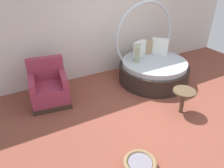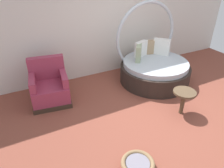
# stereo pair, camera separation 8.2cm
# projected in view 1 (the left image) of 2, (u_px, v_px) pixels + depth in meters

# --- Properties ---
(ground_plane) EXTENTS (8.00, 8.00, 0.02)m
(ground_plane) POSITION_uv_depth(u_px,v_px,m) (158.00, 112.00, 4.35)
(ground_plane) COLOR brown
(back_wall) EXTENTS (8.00, 0.12, 3.11)m
(back_wall) POSITION_uv_depth(u_px,v_px,m) (108.00, 14.00, 5.26)
(back_wall) COLOR silver
(back_wall) RESTS_ON ground_plane
(round_daybed) EXTENTS (1.75, 1.75, 1.93)m
(round_daybed) POSITION_uv_depth(u_px,v_px,m) (152.00, 66.00, 5.35)
(round_daybed) COLOR #2D231E
(round_daybed) RESTS_ON ground_plane
(red_armchair) EXTENTS (0.90, 0.90, 0.94)m
(red_armchair) POSITION_uv_depth(u_px,v_px,m) (49.00, 88.00, 4.51)
(red_armchair) COLOR #38281E
(red_armchair) RESTS_ON ground_plane
(pet_basket) EXTENTS (0.51, 0.51, 0.13)m
(pet_basket) POSITION_uv_depth(u_px,v_px,m) (140.00, 164.00, 3.12)
(pet_basket) COLOR #8E704C
(pet_basket) RESTS_ON ground_plane
(side_table) EXTENTS (0.44, 0.44, 0.52)m
(side_table) POSITION_uv_depth(u_px,v_px,m) (184.00, 95.00, 4.12)
(side_table) COLOR brown
(side_table) RESTS_ON ground_plane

